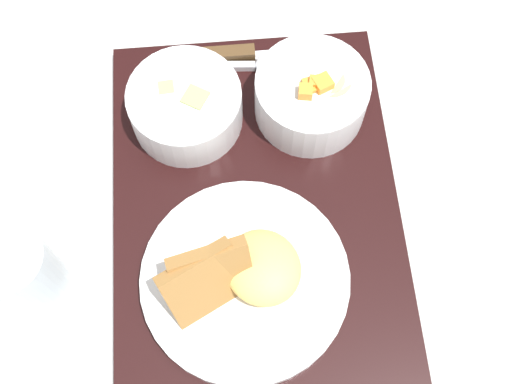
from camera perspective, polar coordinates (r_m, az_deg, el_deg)
name	(u,v)px	position (r m, az deg, el deg)	size (l,w,h in m)	color
ground_plane	(256,208)	(0.73, 0.00, -1.40)	(4.00, 4.00, 0.00)	silver
serving_tray	(256,205)	(0.72, 0.00, -1.16)	(0.48, 0.38, 0.02)	black
bowl_salad	(312,95)	(0.74, 4.96, 8.63)	(0.13, 0.13, 0.07)	white
bowl_soup	(186,105)	(0.74, -6.29, 7.69)	(0.13, 0.13, 0.06)	white
plate_main	(242,278)	(0.67, -1.23, -7.65)	(0.22, 0.22, 0.08)	white
knife	(240,54)	(0.80, -1.40, 12.14)	(0.04, 0.17, 0.02)	silver
spoon	(250,66)	(0.79, -0.52, 11.17)	(0.06, 0.16, 0.01)	silver
glass_water	(24,272)	(0.70, -19.96, -6.72)	(0.07, 0.07, 0.10)	silver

